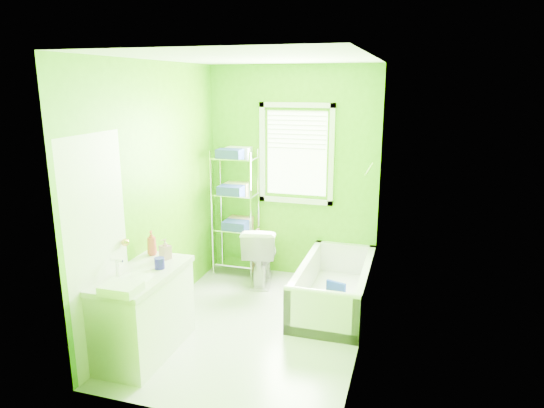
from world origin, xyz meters
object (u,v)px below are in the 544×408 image
(bathtub, at_px, (334,292))
(toilet, at_px, (261,254))
(vanity, at_px, (144,310))
(wire_shelf_unit, at_px, (237,199))

(bathtub, xyz_separation_m, toilet, (-0.98, 0.41, 0.20))
(toilet, xyz_separation_m, vanity, (-0.51, -1.82, 0.05))
(toilet, distance_m, wire_shelf_unit, 0.75)
(toilet, height_order, wire_shelf_unit, wire_shelf_unit)
(vanity, relative_size, wire_shelf_unit, 0.66)
(toilet, xyz_separation_m, wire_shelf_unit, (-0.37, 0.20, 0.62))
(bathtub, height_order, vanity, vanity)
(toilet, bearing_deg, bathtub, 145.57)
(vanity, xyz_separation_m, wire_shelf_unit, (0.13, 2.02, 0.57))
(wire_shelf_unit, bearing_deg, vanity, -93.80)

